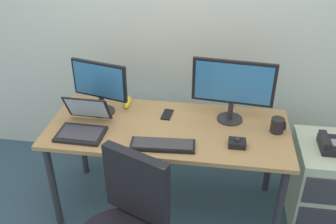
% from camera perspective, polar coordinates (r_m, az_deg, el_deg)
% --- Properties ---
extents(ground_plane, '(8.00, 8.00, 0.00)m').
position_cam_1_polar(ground_plane, '(3.04, 0.00, -13.93)').
color(ground_plane, '#344E5D').
extents(back_wall, '(6.00, 0.10, 2.80)m').
position_cam_1_polar(back_wall, '(2.95, 2.07, 16.29)').
color(back_wall, silver).
rests_on(back_wall, ground).
extents(desk, '(1.66, 0.71, 0.73)m').
position_cam_1_polar(desk, '(2.62, 0.00, -3.68)').
color(desk, '#A97F4B').
rests_on(desk, ground).
extents(file_cabinet, '(0.42, 0.53, 0.62)m').
position_cam_1_polar(file_cabinet, '(2.98, 22.34, -9.80)').
color(file_cabinet, '#B7C9A5').
rests_on(file_cabinet, ground).
extents(desk_phone, '(0.17, 0.20, 0.09)m').
position_cam_1_polar(desk_phone, '(2.77, 23.62, -4.56)').
color(desk_phone, black).
rests_on(desk_phone, file_cabinet).
extents(monitor_main, '(0.56, 0.18, 0.45)m').
position_cam_1_polar(monitor_main, '(2.56, 9.85, 3.91)').
color(monitor_main, '#262628').
rests_on(monitor_main, desk).
extents(monitor_side, '(0.41, 0.18, 0.39)m').
position_cam_1_polar(monitor_side, '(2.68, -10.35, 4.14)').
color(monitor_side, '#262628').
rests_on(monitor_side, desk).
extents(keyboard, '(0.42, 0.16, 0.03)m').
position_cam_1_polar(keyboard, '(2.38, -0.87, -5.01)').
color(keyboard, black).
rests_on(keyboard, desk).
extents(laptop, '(0.32, 0.33, 0.22)m').
position_cam_1_polar(laptop, '(2.58, -12.77, -1.84)').
color(laptop, black).
rests_on(laptop, desk).
extents(trackball_mouse, '(0.11, 0.09, 0.07)m').
position_cam_1_polar(trackball_mouse, '(2.42, 10.48, -4.63)').
color(trackball_mouse, black).
rests_on(trackball_mouse, desk).
extents(coffee_mug, '(0.10, 0.09, 0.10)m').
position_cam_1_polar(coffee_mug, '(2.61, 16.34, -1.96)').
color(coffee_mug, black).
rests_on(coffee_mug, desk).
extents(cell_phone, '(0.08, 0.15, 0.01)m').
position_cam_1_polar(cell_phone, '(2.71, -0.12, -0.38)').
color(cell_phone, black).
rests_on(cell_phone, desk).
extents(banana, '(0.06, 0.19, 0.04)m').
position_cam_1_polar(banana, '(2.85, -6.15, 1.54)').
color(banana, yellow).
rests_on(banana, desk).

